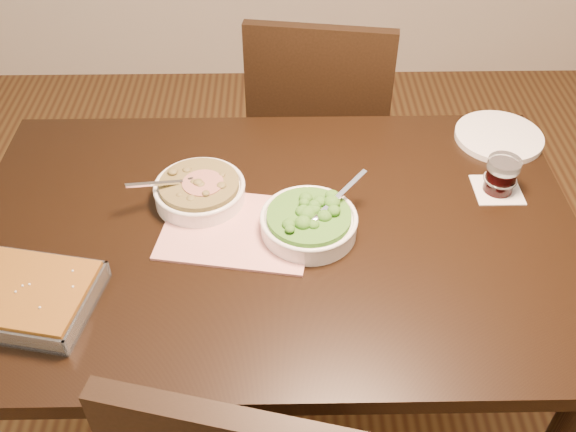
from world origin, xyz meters
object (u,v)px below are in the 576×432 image
object	(u,v)px
stew_bowl	(200,191)
broccoli_bowl	(309,222)
table	(274,257)
dinner_plate	(499,137)
chair_far	(320,126)
wine_tumbler	(501,175)
baking_dish	(22,296)

from	to	relation	value
stew_bowl	broccoli_bowl	bearing A→B (deg)	-24.27
table	broccoli_bowl	xyz separation A→B (m)	(0.08, -0.01, 0.13)
table	dinner_plate	xyz separation A→B (m)	(0.60, 0.33, 0.10)
broccoli_bowl	chair_far	size ratio (longest dim) A/B	0.23
table	wine_tumbler	xyz separation A→B (m)	(0.54, 0.12, 0.14)
baking_dish	wine_tumbler	world-z (taller)	wine_tumbler
stew_bowl	wine_tumbler	distance (m)	0.72
dinner_plate	stew_bowl	bearing A→B (deg)	-163.08
wine_tumbler	baking_dish	bearing A→B (deg)	-162.02
wine_tumbler	dinner_plate	bearing A→B (deg)	74.70
table	wine_tumbler	size ratio (longest dim) A/B	15.87
broccoli_bowl	chair_far	xyz separation A→B (m)	(0.07, 0.74, -0.26)
table	chair_far	world-z (taller)	chair_far
broccoli_bowl	table	bearing A→B (deg)	169.36
broccoli_bowl	baking_dish	xyz separation A→B (m)	(-0.58, -0.20, -0.00)
stew_bowl	wine_tumbler	world-z (taller)	wine_tumbler
stew_bowl	chair_far	xyz separation A→B (m)	(0.32, 0.63, -0.26)
broccoli_bowl	chair_far	distance (m)	0.79
chair_far	baking_dish	bearing A→B (deg)	64.20
stew_bowl	dinner_plate	xyz separation A→B (m)	(0.77, 0.24, -0.02)
stew_bowl	dinner_plate	distance (m)	0.81
baking_dish	dinner_plate	size ratio (longest dim) A/B	1.39
table	broccoli_bowl	distance (m)	0.15
chair_far	table	bearing A→B (deg)	87.16
wine_tumbler	chair_far	bearing A→B (deg)	122.90
table	baking_dish	xyz separation A→B (m)	(-0.50, -0.22, 0.12)
table	broccoli_bowl	bearing A→B (deg)	-10.64
wine_tumbler	chair_far	distance (m)	0.77
stew_bowl	baking_dish	size ratio (longest dim) A/B	0.71
table	dinner_plate	world-z (taller)	dinner_plate
baking_dish	table	bearing A→B (deg)	34.67
broccoli_bowl	stew_bowl	bearing A→B (deg)	155.73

